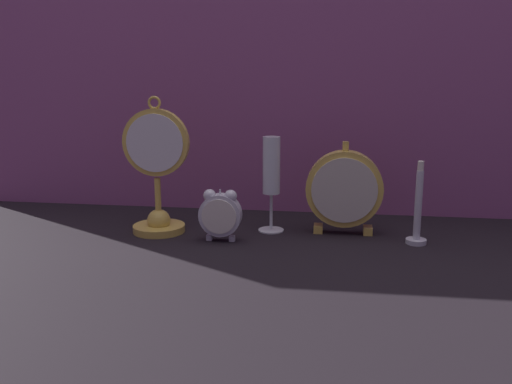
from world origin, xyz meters
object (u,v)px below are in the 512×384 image
at_px(mantel_clock_silver, 344,189).
at_px(brass_candlestick, 418,215).
at_px(champagne_flute, 271,173).
at_px(pocket_watch_on_stand, 157,180).
at_px(alarm_clock_twin_bell, 220,213).

distance_m(mantel_clock_silver, brass_candlestick, 0.17).
bearing_deg(mantel_clock_silver, champagne_flute, -179.38).
bearing_deg(pocket_watch_on_stand, brass_candlestick, -0.83).
bearing_deg(mantel_clock_silver, brass_candlestick, -19.42).
relative_size(alarm_clock_twin_bell, mantel_clock_silver, 0.54).
xyz_separation_m(pocket_watch_on_stand, mantel_clock_silver, (0.42, 0.05, -0.02)).
relative_size(alarm_clock_twin_bell, champagne_flute, 0.52).
bearing_deg(pocket_watch_on_stand, mantel_clock_silver, 6.32).
bearing_deg(pocket_watch_on_stand, champagne_flute, 9.94).
height_order(champagne_flute, brass_candlestick, champagne_flute).
bearing_deg(brass_candlestick, alarm_clock_twin_bell, -174.61).
bearing_deg(brass_candlestick, mantel_clock_silver, 160.58).
relative_size(pocket_watch_on_stand, champagne_flute, 1.42).
bearing_deg(alarm_clock_twin_bell, champagne_flute, 42.78).
relative_size(champagne_flute, brass_candlestick, 1.22).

